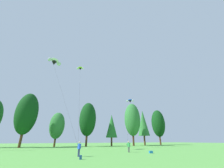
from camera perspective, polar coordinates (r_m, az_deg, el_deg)
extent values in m
cylinder|color=#472D19|center=(46.65, -33.47, -18.72)|extent=(0.66, 0.66, 3.72)
ellipsoid|color=#0F3D14|center=(47.20, -31.63, -10.17)|extent=(5.81, 5.81, 11.66)
cylinder|color=#472D19|center=(49.13, -22.51, -21.25)|extent=(0.56, 0.56, 2.59)
ellipsoid|color=#2D7033|center=(49.32, -21.65, -15.52)|extent=(4.58, 4.58, 8.09)
cylinder|color=#472D19|center=(49.44, -10.52, -21.87)|extent=(0.65, 0.65, 3.58)
ellipsoid|color=#0F3D14|center=(49.91, -9.95, -13.96)|extent=(5.65, 5.65, 11.20)
cylinder|color=#472D19|center=(51.23, -0.18, -22.68)|extent=(0.57, 0.57, 2.73)
cone|color=#236628|center=(51.45, -0.17, -16.82)|extent=(3.91, 3.91, 7.78)
cylinder|color=#472D19|center=(55.27, 8.80, -21.81)|extent=(0.68, 0.68, 3.88)
ellipsoid|color=#2D7033|center=(55.78, 8.35, -14.15)|extent=(5.97, 5.97, 12.13)
cylinder|color=#472D19|center=(62.08, 13.26, -21.65)|extent=(0.65, 0.65, 3.62)
cone|color=#2D7033|center=(62.48, 12.68, -15.26)|extent=(4.67, 4.67, 10.31)
cylinder|color=#472D19|center=(68.95, 19.22, -20.99)|extent=(0.67, 0.67, 3.77)
ellipsoid|color=#0F3D14|center=(69.34, 18.45, -15.03)|extent=(5.86, 5.86, 11.82)
cylinder|color=navy|center=(19.03, -13.33, -25.84)|extent=(0.17, 0.17, 0.84)
cylinder|color=navy|center=(19.19, -13.70, -25.78)|extent=(0.17, 0.17, 0.84)
cube|color=blue|center=(19.07, -13.31, -23.66)|extent=(0.36, 0.44, 0.60)
sphere|color=tan|center=(19.06, -13.18, -22.34)|extent=(0.22, 0.22, 0.22)
cylinder|color=blue|center=(18.87, -12.86, -23.64)|extent=(0.22, 0.15, 0.57)
cylinder|color=blue|center=(19.27, -13.73, -23.53)|extent=(0.22, 0.15, 0.57)
cylinder|color=#4C4C51|center=(25.21, 7.13, -25.19)|extent=(0.17, 0.17, 0.84)
cylinder|color=#4C4C51|center=(25.31, 6.71, -25.19)|extent=(0.17, 0.17, 0.84)
cube|color=#2D8E47|center=(25.23, 6.84, -23.56)|extent=(0.38, 0.45, 0.60)
sphere|color=tan|center=(25.22, 6.79, -22.56)|extent=(0.22, 0.22, 0.22)
cylinder|color=#2D8E47|center=(25.10, 7.32, -23.18)|extent=(0.51, 0.31, 0.35)
cylinder|color=#2D8E47|center=(25.36, 6.32, -23.21)|extent=(0.51, 0.31, 0.35)
ellipsoid|color=#93D633|center=(43.27, -12.91, 6.54)|extent=(1.51, 1.40, 0.71)
ellipsoid|color=white|center=(42.97, -11.95, 6.34)|extent=(0.84, 0.98, 0.79)
ellipsoid|color=white|center=(43.38, -13.91, 6.24)|extent=(0.93, 0.96, 0.79)
cone|color=black|center=(43.12, -12.93, 5.94)|extent=(0.93, 0.93, 0.59)
cylinder|color=black|center=(30.14, -13.20, -3.21)|extent=(2.77, 19.12, 20.25)
ellipsoid|color=blue|center=(45.98, 7.44, -6.53)|extent=(1.65, 1.52, 0.66)
ellipsoid|color=white|center=(45.88, 8.56, -6.76)|extent=(0.97, 0.96, 0.79)
ellipsoid|color=white|center=(45.96, 6.36, -6.90)|extent=(0.97, 1.00, 0.79)
cone|color=black|center=(45.91, 7.48, -7.21)|extent=(1.10, 1.10, 0.67)
cylinder|color=black|center=(35.10, 7.10, -12.85)|extent=(11.10, 16.04, 11.58)
ellipsoid|color=white|center=(36.43, -22.47, 9.00)|extent=(2.39, 2.22, 1.08)
ellipsoid|color=silver|center=(36.83, -21.01, 7.79)|extent=(1.44, 1.48, 1.22)
ellipsoid|color=silver|center=(35.73, -24.15, 9.28)|extent=(1.37, 1.49, 1.22)
cone|color=black|center=(36.17, -22.76, 7.90)|extent=(1.51, 1.51, 0.94)
cylinder|color=black|center=(26.50, -19.90, -3.27)|extent=(4.59, 13.34, 17.24)
cube|color=#234C89|center=(16.43, -12.80, -27.32)|extent=(0.29, 0.36, 0.40)
cube|color=#1E70B7|center=(24.19, 15.70, -25.34)|extent=(0.59, 0.47, 0.34)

